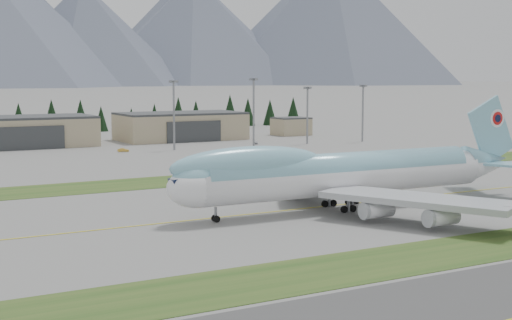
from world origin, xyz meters
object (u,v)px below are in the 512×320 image
hangar_right (181,126)px  service_vehicle_c (255,144)px  service_vehicle_b (123,152)px  boeing_747_freighter (343,173)px  hangar_center (24,131)px

hangar_right → service_vehicle_c: 35.48m
hangar_right → service_vehicle_c: bearing=-61.4°
hangar_right → service_vehicle_b: (-35.07, -34.65, -5.39)m
service_vehicle_c → service_vehicle_b: bearing=-151.6°
service_vehicle_c → boeing_747_freighter: bearing=-87.6°
boeing_747_freighter → service_vehicle_c: boeing_747_freighter is taller
hangar_right → service_vehicle_b: bearing=-135.3°
hangar_center → hangar_right: 60.00m
boeing_747_freighter → service_vehicle_b: bearing=92.8°
hangar_right → service_vehicle_c: (16.80, -30.78, -5.39)m
boeing_747_freighter → hangar_right: boeing_747_freighter is taller
hangar_right → hangar_center: bearing=180.0°
service_vehicle_c → hangar_center: bearing=-177.7°
hangar_center → hangar_right: same height
hangar_center → hangar_right: (60.00, 0.00, 0.00)m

